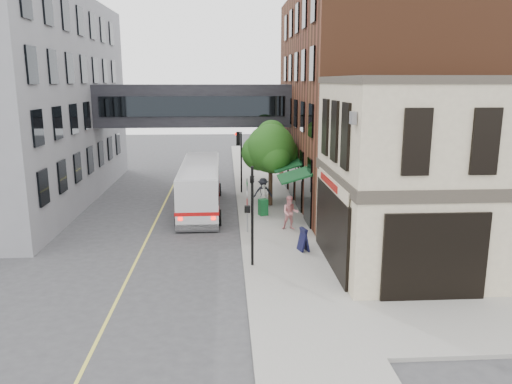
{
  "coord_description": "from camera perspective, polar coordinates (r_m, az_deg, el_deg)",
  "views": [
    {
      "loc": [
        -0.74,
        -19.19,
        8.26
      ],
      "look_at": [
        0.68,
        3.89,
        3.09
      ],
      "focal_mm": 35.0,
      "sensor_mm": 36.0,
      "label": 1
    }
  ],
  "objects": [
    {
      "name": "lane_marking",
      "position": [
        30.63,
        -11.4,
        -3.29
      ],
      "size": [
        0.12,
        40.0,
        0.01
      ],
      "primitive_type": "cube",
      "color": "#D8CC4C",
      "rests_on": "ground"
    },
    {
      "name": "pedestrian_b",
      "position": [
        27.75,
        3.94,
        -2.38
      ],
      "size": [
        0.97,
        0.78,
        1.91
      ],
      "primitive_type": "imported",
      "rotation": [
        0.0,
        0.0,
        -0.07
      ],
      "color": "pink",
      "rests_on": "sidewalk_main"
    },
    {
      "name": "pedestrian_a",
      "position": [
        32.54,
        0.91,
        -0.46
      ],
      "size": [
        0.61,
        0.46,
        1.52
      ],
      "primitive_type": "imported",
      "rotation": [
        0.0,
        0.0,
        -0.18
      ],
      "color": "silver",
      "rests_on": "sidewalk_main"
    },
    {
      "name": "bus",
      "position": [
        32.78,
        -6.39,
        0.9
      ],
      "size": [
        2.76,
        11.05,
        2.97
      ],
      "color": "silver",
      "rests_on": "ground"
    },
    {
      "name": "sidewalk_main",
      "position": [
        34.29,
        1.17,
        -1.21
      ],
      "size": [
        4.0,
        60.0,
        0.15
      ],
      "primitive_type": "cube",
      "color": "gray",
      "rests_on": "ground"
    },
    {
      "name": "corner_building",
      "position": [
        23.66,
        20.79,
        1.92
      ],
      "size": [
        10.19,
        8.12,
        8.45
      ],
      "color": "tan",
      "rests_on": "ground"
    },
    {
      "name": "street_sign_pole",
      "position": [
        26.97,
        -1.01,
        -0.98
      ],
      "size": [
        0.08,
        0.75,
        3.0
      ],
      "color": "gray",
      "rests_on": "sidewalk_main"
    },
    {
      "name": "newspaper_box",
      "position": [
        30.7,
        0.81,
        -1.74
      ],
      "size": [
        0.63,
        0.6,
        1.02
      ],
      "primitive_type": "cube",
      "rotation": [
        0.0,
        0.0,
        0.34
      ],
      "color": "#145B2A",
      "rests_on": "sidewalk_main"
    },
    {
      "name": "ground",
      "position": [
        20.91,
        -1.23,
        -10.68
      ],
      "size": [
        120.0,
        120.0,
        0.0
      ],
      "primitive_type": "plane",
      "color": "#38383A",
      "rests_on": "ground"
    },
    {
      "name": "brick_building",
      "position": [
        35.85,
        14.11,
        10.19
      ],
      "size": [
        13.76,
        18.0,
        14.0
      ],
      "color": "#59301C",
      "rests_on": "ground"
    },
    {
      "name": "pedestrian_c",
      "position": [
        32.76,
        0.82,
        -0.03
      ],
      "size": [
        1.25,
        0.75,
        1.9
      ],
      "primitive_type": "imported",
      "rotation": [
        0.0,
        0.0,
        -0.04
      ],
      "color": "black",
      "rests_on": "sidewalk_main"
    },
    {
      "name": "traffic_signal_near",
      "position": [
        21.87,
        -0.51,
        -1.37
      ],
      "size": [
        0.44,
        0.22,
        4.6
      ],
      "color": "black",
      "rests_on": "sidewalk_main"
    },
    {
      "name": "street_tree",
      "position": [
        32.83,
        1.65,
        4.98
      ],
      "size": [
        3.8,
        3.2,
        5.6
      ],
      "color": "#382619",
      "rests_on": "sidewalk_main"
    },
    {
      "name": "traffic_signal_far",
      "position": [
        36.54,
        -1.92,
        4.85
      ],
      "size": [
        0.53,
        0.28,
        4.5
      ],
      "color": "black",
      "rests_on": "sidewalk_main"
    },
    {
      "name": "sandwich_board",
      "position": [
        24.45,
        5.44,
        -5.42
      ],
      "size": [
        0.57,
        0.73,
        1.14
      ],
      "primitive_type": "cube",
      "rotation": [
        0.0,
        0.0,
        0.27
      ],
      "color": "black",
      "rests_on": "sidewalk_main"
    },
    {
      "name": "skyway_bridge",
      "position": [
        37.3,
        -7.09,
        9.8
      ],
      "size": [
        14.0,
        3.18,
        3.0
      ],
      "color": "black",
      "rests_on": "ground"
    }
  ]
}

